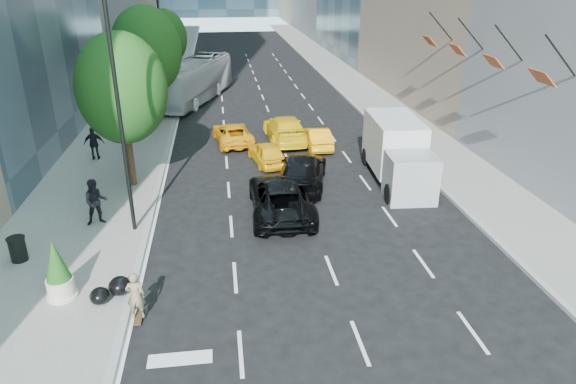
{
  "coord_description": "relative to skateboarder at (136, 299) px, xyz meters",
  "views": [
    {
      "loc": [
        -2.71,
        -15.67,
        10.04
      ],
      "look_at": [
        -0.1,
        3.66,
        1.6
      ],
      "focal_mm": 32.0,
      "sensor_mm": 36.0,
      "label": 1
    }
  ],
  "objects": [
    {
      "name": "pedestrian_b",
      "position": [
        -4.27,
        15.17,
        0.3
      ],
      "size": [
        1.12,
        0.49,
        1.88
      ],
      "primitive_type": "imported",
      "rotation": [
        0.0,
        0.0,
        3.17
      ],
      "color": "black",
      "rests_on": "sidewalk_left"
    },
    {
      "name": "taxi_a",
      "position": [
        5.34,
        13.53,
        -0.15
      ],
      "size": [
        2.16,
        3.94,
        1.27
      ],
      "primitive_type": "imported",
      "rotation": [
        0.0,
        0.0,
        3.33
      ],
      "color": "#FFBA0D",
      "rests_on": "ground"
    },
    {
      "name": "black_sedan_mercedes",
      "position": [
        6.78,
        10.03,
        0.02
      ],
      "size": [
        3.54,
        5.94,
        1.61
      ],
      "primitive_type": "imported",
      "rotation": [
        0.0,
        0.0,
        2.9
      ],
      "color": "black",
      "rests_on": "ground"
    },
    {
      "name": "garbage_bags",
      "position": [
        -0.96,
        1.13,
        -0.35
      ],
      "size": [
        1.23,
        1.18,
        0.61
      ],
      "color": "black",
      "rests_on": "sidewalk_left"
    },
    {
      "name": "city_bus",
      "position": [
        0.78,
        29.47,
        0.93
      ],
      "size": [
        6.7,
        12.62,
        3.44
      ],
      "primitive_type": "imported",
      "rotation": [
        0.0,
        0.0,
        -0.33
      ],
      "color": "silver",
      "rests_on": "ground"
    },
    {
      "name": "tree_near",
      "position": [
        -1.62,
        11.03,
        4.18
      ],
      "size": [
        4.2,
        4.2,
        7.46
      ],
      "color": "black",
      "rests_on": "sidewalk_left"
    },
    {
      "name": "traffic_signal",
      "position": [
        -0.82,
        42.03,
        3.45
      ],
      "size": [
        2.48,
        0.53,
        5.2
      ],
      "color": "black",
      "rests_on": "sidewalk_left"
    },
    {
      "name": "lamp_near",
      "position": [
        -0.74,
        6.03,
        5.02
      ],
      "size": [
        2.13,
        0.22,
        10.0
      ],
      "color": "black",
      "rests_on": "sidewalk_left"
    },
    {
      "name": "sidewalk_left",
      "position": [
        -3.42,
        32.03,
        -0.71
      ],
      "size": [
        6.0,
        120.0,
        0.15
      ],
      "primitive_type": "cube",
      "color": "slate",
      "rests_on": "ground"
    },
    {
      "name": "planter_shrub",
      "position": [
        -2.6,
        1.37,
        0.36
      ],
      "size": [
        0.87,
        0.87,
        2.1
      ],
      "color": "beige",
      "rests_on": "sidewalk_left"
    },
    {
      "name": "taxi_c",
      "position": [
        3.58,
        17.53,
        -0.15
      ],
      "size": [
        2.69,
        4.81,
        1.27
      ],
      "primitive_type": "imported",
      "rotation": [
        0.0,
        0.0,
        3.27
      ],
      "color": "#F6A10C",
      "rests_on": "ground"
    },
    {
      "name": "taxi_b",
      "position": [
        8.65,
        16.03,
        -0.15
      ],
      "size": [
        1.42,
        3.88,
        1.27
      ],
      "primitive_type": "imported",
      "rotation": [
        0.0,
        0.0,
        3.16
      ],
      "color": "#F29F0C",
      "rests_on": "ground"
    },
    {
      "name": "sidewalk_right",
      "position": [
        15.58,
        32.03,
        -0.71
      ],
      "size": [
        4.0,
        120.0,
        0.15
      ],
      "primitive_type": "cube",
      "color": "slate",
      "rests_on": "ground"
    },
    {
      "name": "skateboarder",
      "position": [
        0.0,
        0.0,
        0.0
      ],
      "size": [
        0.58,
        0.38,
        1.58
      ],
      "primitive_type": "imported",
      "rotation": [
        0.0,
        0.0,
        3.14
      ],
      "color": "#78694B",
      "rests_on": "ground"
    },
    {
      "name": "facade_flags",
      "position": [
        16.22,
        12.03,
        5.4
      ],
      "size": [
        1.85,
        13.3,
        2.05
      ],
      "color": "black",
      "rests_on": "ground"
    },
    {
      "name": "tree_mid",
      "position": [
        -1.62,
        21.03,
        4.53
      ],
      "size": [
        4.5,
        4.5,
        7.99
      ],
      "color": "black",
      "rests_on": "sidewalk_left"
    },
    {
      "name": "black_sedan_lincoln",
      "position": [
        5.34,
        7.03,
        0.01
      ],
      "size": [
        2.8,
        5.84,
        1.6
      ],
      "primitive_type": "imported",
      "rotation": [
        0.0,
        0.0,
        3.12
      ],
      "color": "black",
      "rests_on": "ground"
    },
    {
      "name": "ground",
      "position": [
        5.58,
        2.03,
        -0.79
      ],
      "size": [
        160.0,
        160.0,
        0.0
      ],
      "primitive_type": "plane",
      "color": "black",
      "rests_on": "ground"
    },
    {
      "name": "box_truck",
      "position": [
        11.7,
        10.1,
        0.78
      ],
      "size": [
        2.77,
        6.61,
        3.09
      ],
      "rotation": [
        0.0,
        0.0,
        -0.07
      ],
      "color": "silver",
      "rests_on": "ground"
    },
    {
      "name": "trash_can",
      "position": [
        -4.79,
        4.03,
        -0.19
      ],
      "size": [
        0.6,
        0.6,
        0.9
      ],
      "primitive_type": "cylinder",
      "color": "black",
      "rests_on": "sidewalk_left"
    },
    {
      "name": "lamp_far",
      "position": [
        -0.74,
        24.03,
        5.02
      ],
      "size": [
        2.13,
        0.22,
        10.0
      ],
      "color": "black",
      "rests_on": "sidewalk_left"
    },
    {
      "name": "pedestrian_a",
      "position": [
        -2.48,
        6.76,
        0.36
      ],
      "size": [
        1.14,
        0.99,
        2.0
      ],
      "primitive_type": "imported",
      "rotation": [
        0.0,
        0.0,
        0.28
      ],
      "color": "black",
      "rests_on": "sidewalk_left"
    },
    {
      "name": "tree_far",
      "position": [
        -1.62,
        34.03,
        3.83
      ],
      "size": [
        3.9,
        3.9,
        6.92
      ],
      "color": "black",
      "rests_on": "sidewalk_left"
    },
    {
      "name": "taxi_d",
      "position": [
        6.9,
        17.53,
        0.01
      ],
      "size": [
        2.55,
        5.65,
        1.61
      ],
      "primitive_type": "imported",
      "rotation": [
        0.0,
        0.0,
        3.2
      ],
      "color": "yellow",
      "rests_on": "ground"
    }
  ]
}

